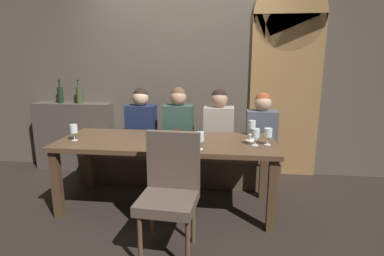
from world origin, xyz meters
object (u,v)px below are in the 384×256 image
at_px(wine_glass_end_right, 200,137).
at_px(wine_glass_far_left, 252,125).
at_px(diner_bearded, 178,120).
at_px(diner_near_end, 262,124).
at_px(wine_bottle_dark_red, 60,94).
at_px(wine_glass_end_left, 256,134).
at_px(wine_bottle_pale_label, 79,95).
at_px(diner_far_end, 219,122).
at_px(wine_glass_center_back, 268,133).
at_px(dessert_plate, 176,133).
at_px(espresso_cup, 251,138).
at_px(fork_on_table, 188,134).
at_px(diner_redhead, 141,119).
at_px(chair_near_side, 170,186).
at_px(banquette_bench, 178,164).
at_px(wine_glass_near_left, 74,129).
at_px(dining_table, 167,148).

height_order(wine_glass_end_right, wine_glass_far_left, same).
height_order(diner_bearded, wine_glass_end_right, diner_bearded).
bearing_deg(diner_near_end, wine_bottle_dark_red, 173.16).
bearing_deg(wine_glass_end_left, wine_bottle_pale_label, 154.47).
bearing_deg(wine_glass_end_right, diner_far_end, 81.81).
bearing_deg(diner_bearded, diner_far_end, -2.04).
distance_m(wine_glass_center_back, dessert_plate, 1.01).
relative_size(wine_glass_center_back, espresso_cup, 1.37).
distance_m(wine_bottle_pale_label, fork_on_table, 1.81).
height_order(diner_redhead, diner_near_end, diner_redhead).
bearing_deg(fork_on_table, wine_bottle_pale_label, 141.40).
distance_m(diner_bearded, wine_bottle_dark_red, 1.76).
xyz_separation_m(chair_near_side, wine_glass_end_right, (0.20, 0.43, 0.29)).
bearing_deg(wine_glass_center_back, wine_glass_end_left, -163.89).
bearing_deg(banquette_bench, chair_near_side, -83.08).
bearing_deg(diner_redhead, chair_near_side, -65.93).
relative_size(wine_bottle_pale_label, dessert_plate, 1.72).
relative_size(chair_near_side, wine_glass_end_right, 5.98).
distance_m(wine_glass_center_back, espresso_cup, 0.22).
xyz_separation_m(diner_far_end, wine_glass_far_left, (0.37, -0.38, 0.05)).
bearing_deg(dessert_plate, wine_glass_center_back, -18.51).
bearing_deg(wine_glass_far_left, wine_glass_end_left, -89.40).
relative_size(wine_glass_center_back, wine_glass_end_left, 1.00).
distance_m(diner_bearded, wine_bottle_pale_label, 1.49).
xyz_separation_m(wine_glass_end_right, wine_glass_end_left, (0.51, 0.19, 0.00)).
bearing_deg(chair_near_side, wine_bottle_dark_red, 137.22).
height_order(diner_near_end, wine_bottle_pale_label, wine_bottle_pale_label).
bearing_deg(diner_redhead, diner_near_end, -1.61).
bearing_deg(diner_near_end, wine_glass_far_left, -110.66).
height_order(wine_glass_near_left, espresso_cup, wine_glass_near_left).
bearing_deg(wine_glass_end_right, wine_glass_near_left, 172.78).
xyz_separation_m(wine_bottle_dark_red, fork_on_table, (1.89, -0.75, -0.33)).
relative_size(banquette_bench, chair_near_side, 2.55).
distance_m(diner_bearded, diner_near_end, 1.02).
xyz_separation_m(dining_table, wine_glass_center_back, (1.00, -0.06, 0.20)).
relative_size(diner_far_end, wine_glass_near_left, 4.60).
relative_size(wine_glass_near_left, dessert_plate, 0.86).
bearing_deg(diner_near_end, fork_on_table, -153.41).
bearing_deg(wine_glass_end_left, wine_glass_center_back, 16.11).
relative_size(diner_redhead, wine_bottle_pale_label, 2.30).
relative_size(diner_far_end, wine_glass_end_right, 4.60).
relative_size(dining_table, wine_glass_end_right, 13.41).
xyz_separation_m(chair_near_side, wine_glass_center_back, (0.83, 0.66, 0.30)).
distance_m(dining_table, diner_bearded, 0.72).
xyz_separation_m(diner_redhead, fork_on_table, (0.66, -0.46, -0.06)).
height_order(diner_far_end, fork_on_table, diner_far_end).
xyz_separation_m(diner_far_end, diner_near_end, (0.51, 0.00, -0.02)).
height_order(dining_table, wine_glass_end_right, wine_glass_end_right).
bearing_deg(diner_bearded, wine_glass_center_back, -37.25).
bearing_deg(wine_bottle_pale_label, diner_near_end, -7.49).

